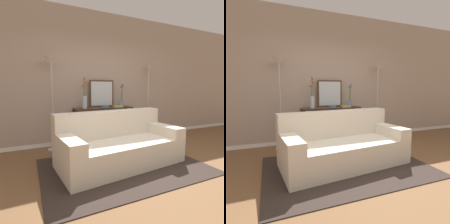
% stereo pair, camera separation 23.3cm
% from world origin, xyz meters
% --- Properties ---
extents(ground_plane, '(16.00, 16.00, 0.02)m').
position_xyz_m(ground_plane, '(0.00, 0.00, -0.01)').
color(ground_plane, brown).
extents(back_wall, '(12.00, 0.15, 3.05)m').
position_xyz_m(back_wall, '(0.00, 2.36, 1.52)').
color(back_wall, white).
rests_on(back_wall, ground).
extents(area_rug, '(2.59, 1.79, 0.01)m').
position_xyz_m(area_rug, '(-0.17, 0.66, 0.01)').
color(area_rug, '#332823').
rests_on(area_rug, ground).
extents(couch, '(2.14, 1.14, 0.88)m').
position_xyz_m(couch, '(-0.17, 0.82, 0.31)').
color(couch, beige).
rests_on(couch, ground).
extents(console_table, '(1.39, 0.34, 0.85)m').
position_xyz_m(console_table, '(0.05, 2.05, 0.58)').
color(console_table, '#473323').
rests_on(console_table, ground).
extents(floor_lamp_left, '(0.28, 0.28, 1.89)m').
position_xyz_m(floor_lamp_left, '(-1.09, 2.02, 1.49)').
color(floor_lamp_left, '#B7B2A8').
rests_on(floor_lamp_left, ground).
extents(floor_lamp_right, '(0.28, 0.28, 1.87)m').
position_xyz_m(floor_lamp_right, '(1.27, 2.02, 1.47)').
color(floor_lamp_right, '#B7B2A8').
rests_on(floor_lamp_right, ground).
extents(wall_mirror, '(0.60, 0.02, 0.63)m').
position_xyz_m(wall_mirror, '(0.06, 2.19, 1.16)').
color(wall_mirror, '#473323').
rests_on(wall_mirror, console_table).
extents(vase_tall_flowers, '(0.12, 0.11, 0.68)m').
position_xyz_m(vase_tall_flowers, '(-0.41, 2.03, 1.07)').
color(vase_tall_flowers, silver).
rests_on(vase_tall_flowers, console_table).
extents(vase_short_flowers, '(0.12, 0.12, 0.55)m').
position_xyz_m(vase_short_flowers, '(0.52, 2.05, 1.02)').
color(vase_short_flowers, '#6B84AD').
rests_on(vase_short_flowers, console_table).
extents(fruit_bowl, '(0.17, 0.17, 0.06)m').
position_xyz_m(fruit_bowl, '(0.04, 1.95, 0.88)').
color(fruit_bowl, '#4C7093').
rests_on(fruit_bowl, console_table).
extents(book_stack, '(0.23, 0.14, 0.04)m').
position_xyz_m(book_stack, '(0.36, 1.95, 0.87)').
color(book_stack, silver).
rests_on(book_stack, console_table).
extents(book_row_under_console, '(0.31, 0.17, 0.13)m').
position_xyz_m(book_row_under_console, '(-0.37, 2.05, 0.06)').
color(book_row_under_console, navy).
rests_on(book_row_under_console, ground).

